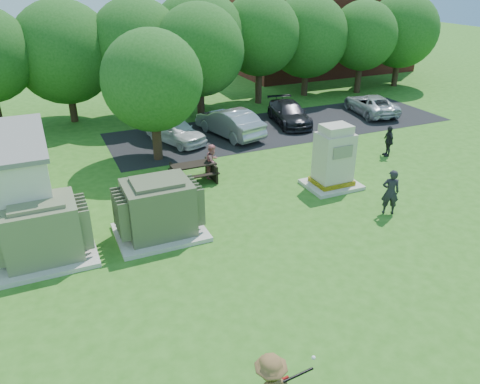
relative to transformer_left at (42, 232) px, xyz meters
name	(u,v)px	position (x,y,z in m)	size (l,w,h in m)	color
ground	(296,287)	(6.50, -4.50, -0.97)	(120.00, 120.00, 0.00)	#2D6619
brick_building	(321,23)	(24.50, 22.50, 3.03)	(15.00, 8.00, 8.00)	maroon
parking_strip	(283,127)	(13.50, 9.00, -0.96)	(20.00, 6.00, 0.01)	#232326
transformer_left	(42,232)	(0.00, 0.00, 0.00)	(3.00, 2.40, 2.07)	beige
transformer_right	(159,209)	(3.70, 0.00, 0.00)	(3.00, 2.40, 2.07)	beige
generator_cabinet	(333,160)	(11.37, 0.92, 0.21)	(2.21, 1.81, 2.69)	beige
picnic_table	(194,170)	(6.22, 3.78, -0.47)	(1.89, 1.42, 0.81)	black
person_by_generator	(390,192)	(11.95, -1.97, -0.09)	(0.64, 0.42, 1.76)	black
person_at_picnic	(213,161)	(7.13, 3.84, -0.21)	(0.74, 0.58, 1.52)	#CB6B6F
person_walking_right	(388,141)	(15.91, 2.85, -0.21)	(0.89, 0.37, 1.51)	black
car_white	(175,131)	(6.98, 8.93, -0.32)	(1.54, 3.83, 1.30)	white
car_silver_a	(230,122)	(10.02, 8.82, -0.21)	(1.60, 4.58, 1.51)	#A7A8AC
car_dark	(289,113)	(14.08, 9.41, -0.34)	(1.76, 4.33, 1.26)	black
car_silver_b	(371,104)	(19.80, 9.14, -0.36)	(2.03, 4.40, 1.22)	silver
batting_equipment	(296,374)	(4.27, -8.23, 0.18)	(1.09, 0.42, 0.13)	black
tree_row	(168,47)	(8.25, 14.00, 3.18)	(41.30, 13.30, 7.30)	#47301E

